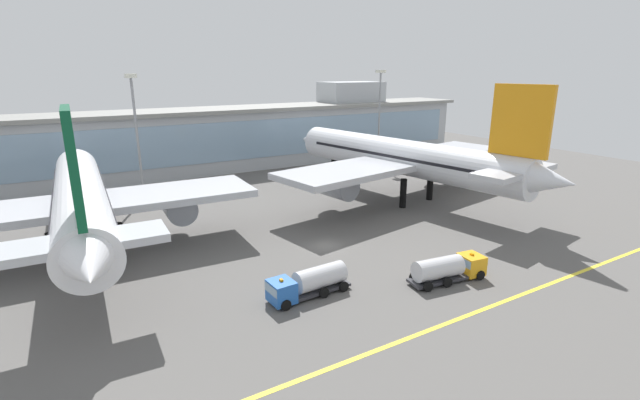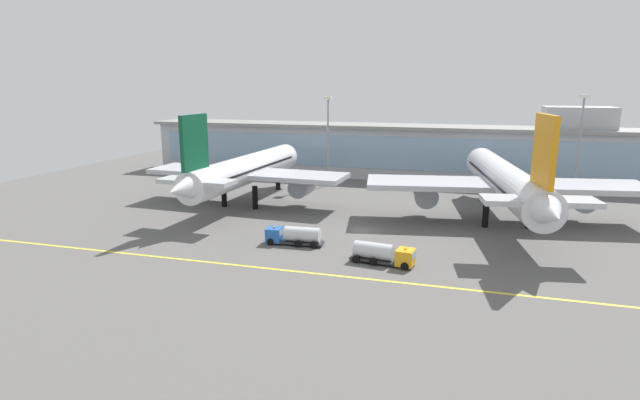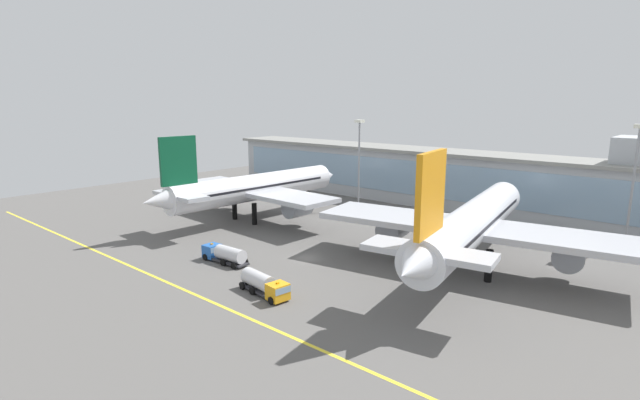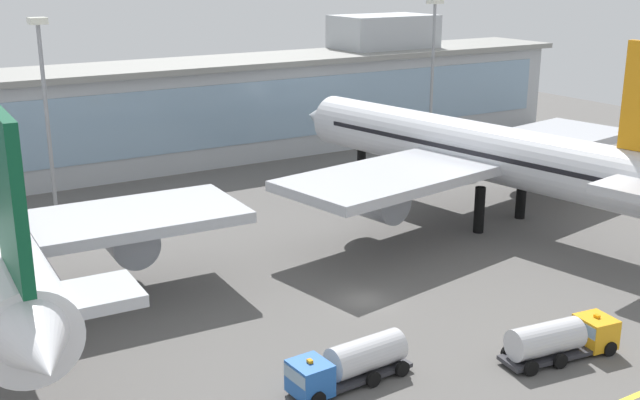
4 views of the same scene
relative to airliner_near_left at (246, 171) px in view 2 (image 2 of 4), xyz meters
The scene contains 9 objects.
ground_plane 30.83m from the airliner_near_left, 24.51° to the right, with size 196.34×196.34×0.00m, color #5B5956.
taxiway_centreline_stripe 44.52m from the airliner_near_left, 51.62° to the right, with size 157.07×0.50×0.01m, color yellow.
terminal_building 50.24m from the airliner_near_left, 54.91° to the left, with size 143.24×14.00×19.32m.
airliner_near_left is the anchor object (origin of this frame).
airliner_near_right 50.76m from the airliner_near_left, ahead, with size 50.37×57.21×20.66m.
fuel_tanker_truck 44.29m from the airliner_near_left, 39.80° to the right, with size 9.28×3.93×2.90m.
baggage_tug_near 30.14m from the airliner_near_left, 51.64° to the right, with size 9.16×3.31×2.90m.
apron_light_mast_west 27.43m from the airliner_near_left, 65.40° to the left, with size 1.80×1.80×21.87m.
apron_light_mast_centre 73.38m from the airliner_near_left, 22.61° to the left, with size 1.80×1.80×22.42m.
Camera 2 is at (16.88, -83.35, 24.56)m, focal length 28.67 mm.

